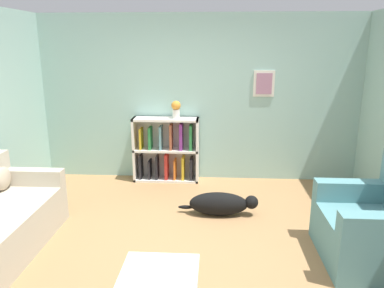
{
  "coord_description": "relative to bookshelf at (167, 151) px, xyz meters",
  "views": [
    {
      "loc": [
        0.25,
        -3.66,
        2.14
      ],
      "look_at": [
        0.0,
        0.4,
        1.05
      ],
      "focal_mm": 35.0,
      "sensor_mm": 36.0,
      "label": 1
    }
  ],
  "objects": [
    {
      "name": "recliner_chair",
      "position": [
        2.38,
        -2.2,
        -0.12
      ],
      "size": [
        0.9,
        1.02,
        1.06
      ],
      "color": "slate",
      "rests_on": "ground_plane"
    },
    {
      "name": "vase",
      "position": [
        0.15,
        -0.02,
        0.68
      ],
      "size": [
        0.14,
        0.14,
        0.27
      ],
      "color": "silver",
      "rests_on": "bookshelf"
    },
    {
      "name": "ground_plane",
      "position": [
        0.5,
        -2.05,
        -0.49
      ],
      "size": [
        14.0,
        14.0,
        0.0
      ],
      "primitive_type": "plane",
      "color": "#997047"
    },
    {
      "name": "wall_back",
      "position": [
        0.5,
        0.2,
        0.81
      ],
      "size": [
        5.6,
        0.13,
        2.6
      ],
      "color": "#93BCB2",
      "rests_on": "ground_plane"
    },
    {
      "name": "dog",
      "position": [
        0.84,
        -1.26,
        -0.34
      ],
      "size": [
        1.03,
        0.27,
        0.3
      ],
      "color": "black",
      "rests_on": "ground_plane"
    },
    {
      "name": "bookshelf",
      "position": [
        0.0,
        0.0,
        0.0
      ],
      "size": [
        1.04,
        0.3,
        1.02
      ],
      "color": "silver",
      "rests_on": "ground_plane"
    }
  ]
}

